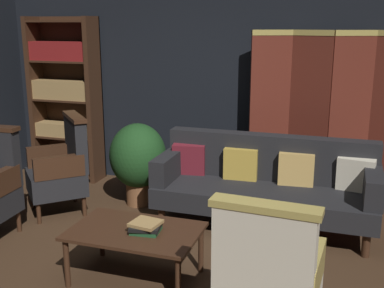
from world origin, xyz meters
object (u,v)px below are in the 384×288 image
Objects in this scene: folding_screen at (350,117)px; velvet_couch at (266,181)px; armchair_wing_left at (62,167)px; book_tan_leather at (146,223)px; bookshelf at (65,94)px; book_green_cloth at (146,230)px; book_black_cloth at (146,226)px; potted_plant at (138,158)px; coffee_table at (135,235)px; armchair_gilt_accent at (268,281)px.

folding_screen is 1.01× the size of velvet_couch.
armchair_wing_left reaches higher than book_tan_leather.
folding_screen is at bearing 22.54° from armchair_wing_left.
book_green_cloth is (2.02, -2.11, -0.66)m from bookshelf.
velvet_couch is at bearing 63.58° from book_black_cloth.
potted_plant reaches higher than book_black_cloth.
coffee_table is at bearing -47.57° from bookshelf.
armchair_gilt_accent reaches higher than coffee_table.
velvet_couch is 10.02× the size of book_tan_leather.
armchair_wing_left is at bearing 143.56° from book_green_cloth.
book_tan_leather is at bearing -46.33° from bookshelf.
bookshelf reaches higher than coffee_table.
folding_screen reaches higher than book_black_cloth.
book_tan_leather is at bearing -7.20° from coffee_table.
armchair_gilt_accent is 1.16m from book_black_cloth.
bookshelf reaches higher than folding_screen.
book_tan_leather is at bearing -122.49° from folding_screen.
book_tan_leather is (0.00, 0.00, 0.06)m from book_green_cloth.
velvet_couch is at bearing 100.02° from armchair_gilt_accent.
book_green_cloth is at bearing 152.11° from armchair_gilt_accent.
book_black_cloth is at bearing -36.44° from armchair_wing_left.
book_black_cloth is (0.75, -1.50, -0.06)m from potted_plant.
velvet_couch is at bearing 63.58° from book_green_cloth.
velvet_couch is 9.45× the size of book_black_cloth.
armchair_wing_left is 1.77m from book_green_cloth.
coffee_table is at bearing -66.34° from potted_plant.
velvet_couch is 2.12× the size of coffee_table.
coffee_table is 4.72× the size of book_tan_leather.
armchair_gilt_accent is at bearing -41.13° from bookshelf.
folding_screen reaches higher than potted_plant.
bookshelf is 9.75× the size of book_green_cloth.
book_tan_leather is (0.10, -0.01, 0.12)m from coffee_table.
potted_plant is 1.68m from book_tan_leather.
bookshelf reaches higher than potted_plant.
folding_screen is at bearing 2.03° from bookshelf.
velvet_couch is 1.95m from armchair_gilt_accent.
velvet_couch is 2.04× the size of armchair_gilt_accent.
bookshelf reaches higher than book_green_cloth.
book_tan_leather is (2.02, -2.11, -0.60)m from bookshelf.
coffee_table is 0.15m from book_tan_leather.
armchair_gilt_accent is at bearing -27.89° from book_black_cloth.
folding_screen is 1.04× the size of bookshelf.
potted_plant is at bearing -25.74° from bookshelf.
bookshelf is 4.08m from armchair_gilt_accent.
armchair_gilt_accent and armchair_wing_left have the same top height.
velvet_couch reaches higher than book_tan_leather.
bookshelf reaches higher than armchair_wing_left.
armchair_gilt_accent is at bearing -49.06° from potted_plant.
armchair_gilt_accent is (3.04, -2.65, -0.61)m from bookshelf.
book_green_cloth is at bearing -46.33° from bookshelf.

